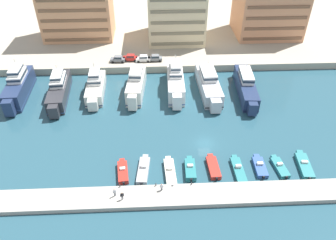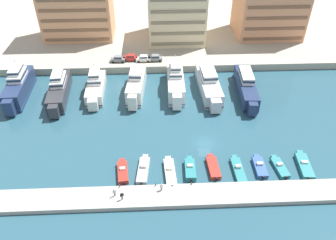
{
  "view_description": "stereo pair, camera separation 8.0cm",
  "coord_description": "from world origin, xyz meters",
  "px_view_note": "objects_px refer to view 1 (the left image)",
  "views": [
    {
      "loc": [
        -10.09,
        -50.98,
        45.34
      ],
      "look_at": [
        -7.52,
        5.11,
        2.5
      ],
      "focal_mm": 35.0,
      "sensor_mm": 36.0,
      "label": 1
    },
    {
      "loc": [
        -10.01,
        -50.99,
        45.34
      ],
      "look_at": [
        -7.52,
        5.11,
        2.5
      ],
      "focal_mm": 35.0,
      "sensor_mm": 36.0,
      "label": 2
    }
  ],
  "objects_px": {
    "pedestrian_near_edge": "(115,192)",
    "motorboat_teal_right": "(280,167)",
    "motorboat_grey_left": "(143,170)",
    "motorboat_cream_mid_left": "(170,172)",
    "yacht_ivory_center_left": "(136,84)",
    "yacht_ivory_mid_left": "(96,87)",
    "motorboat_teal_far_right": "(304,165)",
    "car_white_mid_left": "(143,58)",
    "motorboat_red_far_left": "(123,172)",
    "yacht_silver_center_right": "(209,84)",
    "motorboat_red_center": "(213,167)",
    "yacht_navy_far_left": "(18,86)",
    "motorboat_blue_mid_right": "(260,167)",
    "car_grey_center_left": "(155,58)",
    "pedestrian_mid_deck": "(122,195)",
    "yacht_charcoal_left": "(59,90)",
    "car_red_left": "(130,57)",
    "car_grey_far_left": "(118,59)",
    "motorboat_teal_center_left": "(190,169)",
    "pedestrian_far_side": "(162,186)",
    "yacht_navy_mid_right": "(246,86)",
    "motorboat_teal_center_right": "(238,170)",
    "yacht_white_center": "(175,81)"
  },
  "relations": [
    {
      "from": "pedestrian_near_edge",
      "to": "motorboat_teal_right",
      "type": "bearing_deg",
      "value": 11.05
    },
    {
      "from": "motorboat_grey_left",
      "to": "motorboat_cream_mid_left",
      "type": "xyz_separation_m",
      "value": [
        4.99,
        -0.91,
        0.05
      ]
    },
    {
      "from": "motorboat_teal_right",
      "to": "motorboat_grey_left",
      "type": "bearing_deg",
      "value": 179.03
    },
    {
      "from": "yacht_ivory_center_left",
      "to": "pedestrian_near_edge",
      "type": "bearing_deg",
      "value": -94.42
    },
    {
      "from": "yacht_ivory_mid_left",
      "to": "motorboat_teal_far_right",
      "type": "bearing_deg",
      "value": -33.05
    },
    {
      "from": "car_white_mid_left",
      "to": "pedestrian_near_edge",
      "type": "distance_m",
      "value": 47.72
    },
    {
      "from": "motorboat_red_far_left",
      "to": "yacht_silver_center_right",
      "type": "bearing_deg",
      "value": 54.33
    },
    {
      "from": "motorboat_red_center",
      "to": "yacht_navy_far_left",
      "type": "bearing_deg",
      "value": 148.22
    },
    {
      "from": "motorboat_blue_mid_right",
      "to": "car_grey_center_left",
      "type": "xyz_separation_m",
      "value": [
        -19.29,
        41.47,
        2.55
      ]
    },
    {
      "from": "yacht_ivory_mid_left",
      "to": "motorboat_teal_far_right",
      "type": "height_order",
      "value": "yacht_ivory_mid_left"
    },
    {
      "from": "car_white_mid_left",
      "to": "motorboat_cream_mid_left",
      "type": "bearing_deg",
      "value": -82.56
    },
    {
      "from": "motorboat_blue_mid_right",
      "to": "pedestrian_mid_deck",
      "type": "bearing_deg",
      "value": -164.66
    },
    {
      "from": "yacht_ivory_mid_left",
      "to": "motorboat_red_center",
      "type": "height_order",
      "value": "yacht_ivory_mid_left"
    },
    {
      "from": "yacht_charcoal_left",
      "to": "car_red_left",
      "type": "height_order",
      "value": "yacht_charcoal_left"
    },
    {
      "from": "car_grey_far_left",
      "to": "pedestrian_mid_deck",
      "type": "bearing_deg",
      "value": -84.98
    },
    {
      "from": "motorboat_teal_right",
      "to": "pedestrian_mid_deck",
      "type": "distance_m",
      "value": 30.23
    },
    {
      "from": "motorboat_blue_mid_right",
      "to": "car_grey_far_left",
      "type": "xyz_separation_m",
      "value": [
        -29.84,
        41.36,
        2.55
      ]
    },
    {
      "from": "motorboat_teal_right",
      "to": "car_grey_far_left",
      "type": "relative_size",
      "value": 1.47
    },
    {
      "from": "yacht_ivory_center_left",
      "to": "motorboat_red_center",
      "type": "height_order",
      "value": "yacht_ivory_center_left"
    },
    {
      "from": "motorboat_red_far_left",
      "to": "motorboat_teal_center_left",
      "type": "relative_size",
      "value": 1.03
    },
    {
      "from": "yacht_navy_far_left",
      "to": "yacht_charcoal_left",
      "type": "relative_size",
      "value": 0.99
    },
    {
      "from": "yacht_ivory_center_left",
      "to": "motorboat_red_center",
      "type": "bearing_deg",
      "value": -60.99
    },
    {
      "from": "pedestrian_far_side",
      "to": "motorboat_teal_center_left",
      "type": "bearing_deg",
      "value": 42.94
    },
    {
      "from": "yacht_navy_mid_right",
      "to": "motorboat_teal_center_right",
      "type": "relative_size",
      "value": 2.66
    },
    {
      "from": "motorboat_grey_left",
      "to": "yacht_charcoal_left",
      "type": "bearing_deg",
      "value": 128.69
    },
    {
      "from": "yacht_charcoal_left",
      "to": "motorboat_red_far_left",
      "type": "relative_size",
      "value": 2.93
    },
    {
      "from": "yacht_charcoal_left",
      "to": "yacht_navy_mid_right",
      "type": "distance_m",
      "value": 46.67
    },
    {
      "from": "motorboat_teal_center_left",
      "to": "car_red_left",
      "type": "bearing_deg",
      "value": 107.15
    },
    {
      "from": "car_grey_far_left",
      "to": "car_white_mid_left",
      "type": "relative_size",
      "value": 1.02
    },
    {
      "from": "car_red_left",
      "to": "pedestrian_mid_deck",
      "type": "bearing_deg",
      "value": -89.13
    },
    {
      "from": "motorboat_cream_mid_left",
      "to": "motorboat_teal_center_right",
      "type": "relative_size",
      "value": 1.04
    },
    {
      "from": "yacht_silver_center_right",
      "to": "motorboat_red_center",
      "type": "relative_size",
      "value": 3.02
    },
    {
      "from": "motorboat_red_far_left",
      "to": "motorboat_cream_mid_left",
      "type": "distance_m",
      "value": 8.85
    },
    {
      "from": "motorboat_teal_center_left",
      "to": "car_grey_center_left",
      "type": "relative_size",
      "value": 1.51
    },
    {
      "from": "motorboat_teal_right",
      "to": "motorboat_red_center",
      "type": "bearing_deg",
      "value": 178.07
    },
    {
      "from": "motorboat_teal_far_right",
      "to": "motorboat_teal_right",
      "type": "bearing_deg",
      "value": -178.43
    },
    {
      "from": "motorboat_red_far_left",
      "to": "pedestrian_near_edge",
      "type": "xyz_separation_m",
      "value": [
        -0.91,
        -5.99,
        1.4
      ]
    },
    {
      "from": "yacht_ivory_center_left",
      "to": "car_red_left",
      "type": "distance_m",
      "value": 14.2
    },
    {
      "from": "yacht_charcoal_left",
      "to": "pedestrian_far_side",
      "type": "bearing_deg",
      "value": -52.59
    },
    {
      "from": "yacht_ivory_mid_left",
      "to": "yacht_white_center",
      "type": "bearing_deg",
      "value": 2.01
    },
    {
      "from": "motorboat_red_center",
      "to": "car_white_mid_left",
      "type": "relative_size",
      "value": 1.61
    },
    {
      "from": "motorboat_blue_mid_right",
      "to": "yacht_ivory_mid_left",
      "type": "bearing_deg",
      "value": 140.97
    },
    {
      "from": "yacht_navy_mid_right",
      "to": "motorboat_teal_center_right",
      "type": "xyz_separation_m",
      "value": [
        -7.6,
        -27.01,
        -1.74
      ]
    },
    {
      "from": "yacht_navy_far_left",
      "to": "pedestrian_mid_deck",
      "type": "height_order",
      "value": "yacht_navy_far_left"
    },
    {
      "from": "car_red_left",
      "to": "car_grey_center_left",
      "type": "bearing_deg",
      "value": -4.37
    },
    {
      "from": "yacht_charcoal_left",
      "to": "yacht_silver_center_right",
      "type": "xyz_separation_m",
      "value": [
        37.42,
        1.11,
        -0.11
      ]
    },
    {
      "from": "yacht_navy_mid_right",
      "to": "motorboat_red_center",
      "type": "relative_size",
      "value": 3.06
    },
    {
      "from": "motorboat_teal_center_left",
      "to": "car_red_left",
      "type": "xyz_separation_m",
      "value": [
        -13.0,
        42.14,
        2.43
      ]
    },
    {
      "from": "yacht_navy_mid_right",
      "to": "yacht_navy_far_left",
      "type": "bearing_deg",
      "value": 178.49
    },
    {
      "from": "motorboat_grey_left",
      "to": "yacht_silver_center_right",
      "type": "bearing_deg",
      "value": 59.47
    }
  ]
}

